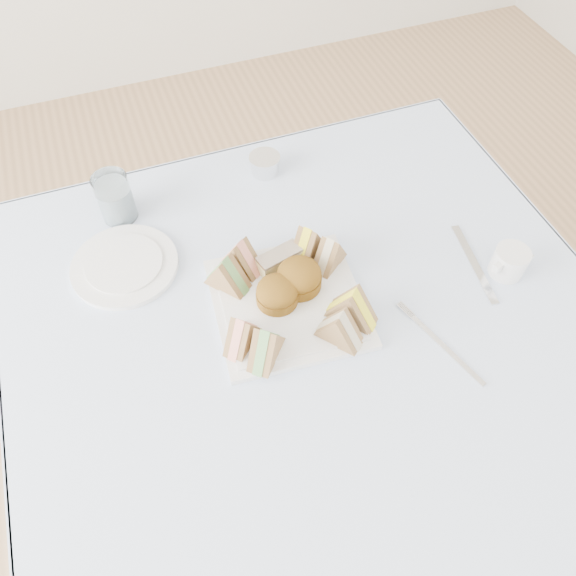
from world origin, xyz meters
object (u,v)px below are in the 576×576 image
object	(u,v)px
serving_plate	(288,303)
water_glass	(115,198)
creamer_jug	(509,262)
table	(313,426)

from	to	relation	value
serving_plate	water_glass	bearing A→B (deg)	131.92
creamer_jug	table	bearing A→B (deg)	164.88
water_glass	creamer_jug	size ratio (longest dim) A/B	1.59
water_glass	creamer_jug	bearing A→B (deg)	-31.17
water_glass	table	bearing A→B (deg)	-56.10
table	serving_plate	distance (m)	0.39
creamer_jug	water_glass	bearing A→B (deg)	131.67
water_glass	creamer_jug	xyz separation A→B (m)	(0.63, -0.38, -0.02)
water_glass	creamer_jug	world-z (taller)	water_glass
serving_plate	water_glass	size ratio (longest dim) A/B	2.57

